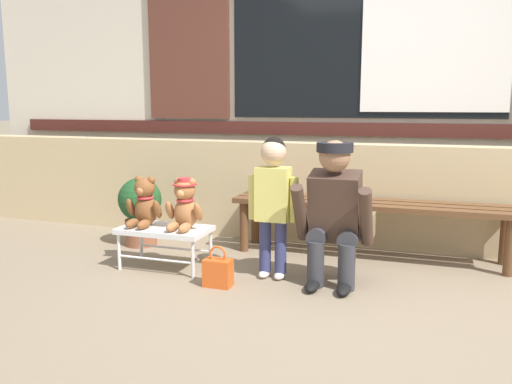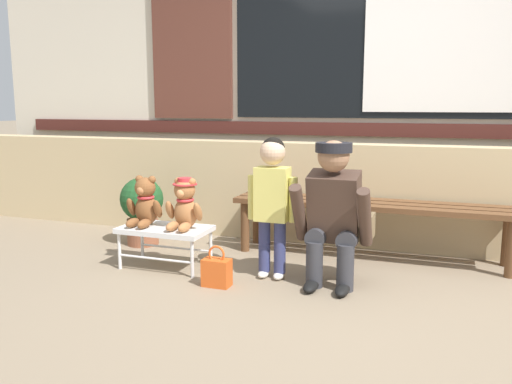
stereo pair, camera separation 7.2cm
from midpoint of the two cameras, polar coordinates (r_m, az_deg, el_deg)
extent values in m
plane|color=#84725B|center=(3.21, 5.65, -11.88)|extent=(60.00, 60.00, 0.00)
cube|color=tan|center=(4.46, 9.93, -0.26)|extent=(7.75, 0.25, 0.85)
cube|color=beige|center=(4.94, 11.33, 14.96)|extent=(7.91, 0.20, 3.31)
cube|color=#471E19|center=(4.80, 10.87, 6.71)|extent=(7.27, 0.04, 0.12)
cube|color=black|center=(4.83, 11.18, 16.22)|extent=(2.40, 0.03, 1.40)
cube|color=white|center=(4.77, 18.55, 16.01)|extent=(1.21, 0.02, 1.29)
cube|color=#562D23|center=(5.32, -7.77, 15.67)|extent=(0.84, 0.05, 1.43)
cube|color=brown|center=(3.94, 11.52, -1.67)|extent=(2.10, 0.11, 0.04)
cube|color=brown|center=(4.08, 11.78, -1.30)|extent=(2.10, 0.11, 0.04)
cube|color=brown|center=(4.22, 12.02, -0.95)|extent=(2.10, 0.11, 0.04)
cylinder|color=brown|center=(4.21, -1.80, -3.80)|extent=(0.07, 0.07, 0.40)
cylinder|color=brown|center=(4.47, -0.53, -3.03)|extent=(0.07, 0.07, 0.40)
cylinder|color=brown|center=(3.99, 25.43, -5.50)|extent=(0.07, 0.07, 0.40)
cylinder|color=brown|center=(4.26, 25.01, -4.56)|extent=(0.07, 0.07, 0.40)
cube|color=silver|center=(3.83, -10.42, -4.06)|extent=(0.64, 0.36, 0.04)
cylinder|color=silver|center=(3.89, -15.20, -6.31)|extent=(0.02, 0.02, 0.26)
cylinder|color=silver|center=(4.13, -12.87, -5.28)|extent=(0.02, 0.02, 0.26)
cylinder|color=silver|center=(3.61, -7.46, -7.30)|extent=(0.02, 0.02, 0.26)
cylinder|color=silver|center=(3.87, -5.49, -6.10)|extent=(0.02, 0.02, 0.26)
cylinder|color=silver|center=(3.75, -11.46, -7.19)|extent=(0.58, 0.02, 0.02)
cylinder|color=silver|center=(4.00, -9.30, -6.07)|extent=(0.58, 0.02, 0.02)
ellipsoid|color=brown|center=(3.90, -12.39, -1.96)|extent=(0.17, 0.14, 0.22)
sphere|color=brown|center=(3.86, -12.56, 0.43)|extent=(0.15, 0.15, 0.15)
sphere|color=#AE6E42|center=(3.81, -12.97, 0.13)|extent=(0.06, 0.06, 0.06)
sphere|color=brown|center=(3.89, -13.17, 1.34)|extent=(0.06, 0.06, 0.06)
ellipsoid|color=brown|center=(3.92, -14.00, -1.64)|extent=(0.06, 0.11, 0.16)
ellipsoid|color=brown|center=(3.84, -13.84, -3.33)|extent=(0.06, 0.15, 0.06)
sphere|color=brown|center=(3.83, -11.84, 1.28)|extent=(0.06, 0.06, 0.06)
ellipsoid|color=brown|center=(3.81, -11.22, -1.87)|extent=(0.06, 0.11, 0.16)
ellipsoid|color=brown|center=(3.79, -12.64, -3.44)|extent=(0.06, 0.15, 0.06)
torus|color=red|center=(3.87, -12.48, -0.60)|extent=(0.13, 0.13, 0.02)
ellipsoid|color=#A86B3D|center=(3.74, -8.19, -2.30)|extent=(0.17, 0.14, 0.22)
sphere|color=#A86B3D|center=(3.70, -8.32, 0.19)|extent=(0.15, 0.15, 0.15)
sphere|color=#E1955B|center=(3.66, -8.70, -0.13)|extent=(0.06, 0.06, 0.06)
sphere|color=#A86B3D|center=(3.73, -8.99, 1.14)|extent=(0.06, 0.06, 0.06)
ellipsoid|color=#A86B3D|center=(3.76, -9.90, -1.97)|extent=(0.06, 0.11, 0.16)
ellipsoid|color=#A86B3D|center=(3.68, -9.62, -3.73)|extent=(0.06, 0.15, 0.06)
sphere|color=#A86B3D|center=(3.68, -7.54, 1.07)|extent=(0.06, 0.06, 0.06)
ellipsoid|color=#A86B3D|center=(3.66, -6.87, -2.21)|extent=(0.06, 0.11, 0.16)
ellipsoid|color=#A86B3D|center=(3.64, -8.32, -3.86)|extent=(0.06, 0.15, 0.06)
torus|color=red|center=(3.72, -8.26, -0.88)|extent=(0.13, 0.13, 0.02)
cylinder|color=red|center=(3.70, -8.30, 0.83)|extent=(0.17, 0.17, 0.01)
cylinder|color=red|center=(3.70, -8.31, 1.17)|extent=(0.10, 0.10, 0.04)
cylinder|color=navy|center=(3.59, 0.42, -5.85)|extent=(0.08, 0.08, 0.36)
ellipsoid|color=silver|center=(3.62, 0.32, -8.90)|extent=(0.07, 0.12, 0.05)
cylinder|color=navy|center=(3.55, 2.12, -6.00)|extent=(0.08, 0.08, 0.36)
ellipsoid|color=silver|center=(3.59, 2.00, -9.08)|extent=(0.07, 0.12, 0.05)
cube|color=#DBD166|center=(3.49, 1.29, -0.22)|extent=(0.22, 0.15, 0.36)
cylinder|color=#DBD166|center=(3.54, -0.95, -0.57)|extent=(0.06, 0.06, 0.30)
cylinder|color=#DBD166|center=(3.46, 3.58, -0.84)|extent=(0.06, 0.06, 0.30)
sphere|color=#DBB28E|center=(3.45, 1.30, 4.37)|extent=(0.17, 0.17, 0.17)
sphere|color=black|center=(3.46, 1.37, 4.71)|extent=(0.16, 0.16, 0.16)
cylinder|color=#333338|center=(3.43, 5.90, -7.82)|extent=(0.11, 0.11, 0.30)
cylinder|color=#333338|center=(3.52, 6.46, -4.52)|extent=(0.13, 0.32, 0.13)
ellipsoid|color=black|center=(3.40, 5.56, -10.13)|extent=(0.09, 0.20, 0.06)
cylinder|color=#333338|center=(3.40, 9.22, -8.08)|extent=(0.11, 0.11, 0.30)
cylinder|color=#333338|center=(3.48, 9.69, -4.74)|extent=(0.13, 0.32, 0.13)
ellipsoid|color=black|center=(3.36, 8.93, -10.43)|extent=(0.09, 0.20, 0.06)
cube|color=#473328|center=(3.43, 8.05, -1.51)|extent=(0.32, 0.30, 0.47)
cylinder|color=#473328|center=(3.38, 4.22, -2.27)|extent=(0.08, 0.28, 0.40)
cylinder|color=#473328|center=(3.31, 11.28, -2.71)|extent=(0.08, 0.28, 0.40)
sphere|color=#9E7051|center=(3.31, 7.95, 3.89)|extent=(0.20, 0.20, 0.20)
cylinder|color=black|center=(3.31, 7.97, 4.83)|extent=(0.23, 0.23, 0.06)
cube|color=brown|center=(3.52, 11.32, -3.66)|extent=(0.10, 0.22, 0.16)
cube|color=#DB561E|center=(3.45, -4.76, -8.77)|extent=(0.18, 0.11, 0.18)
torus|color=#DB561E|center=(3.41, -4.79, -6.77)|extent=(0.11, 0.01, 0.11)
cylinder|color=brown|center=(4.53, -12.85, -4.28)|extent=(0.26, 0.26, 0.22)
sphere|color=#1E4C23|center=(4.47, -12.98, -0.79)|extent=(0.36, 0.36, 0.36)
camera|label=1|loc=(0.04, -90.55, -0.09)|focal=36.75mm
camera|label=2|loc=(0.04, 89.45, 0.09)|focal=36.75mm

